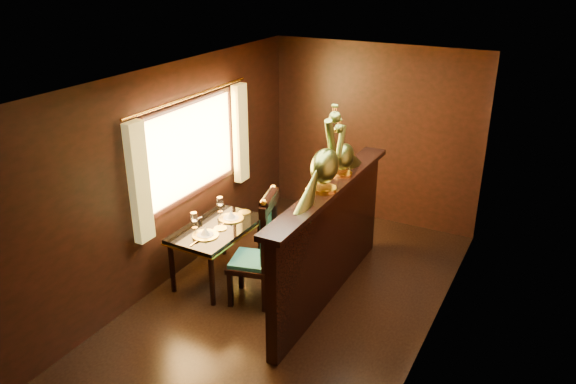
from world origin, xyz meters
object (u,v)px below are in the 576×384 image
Objects in this scene: chair_left at (262,246)px; peacock_right at (344,145)px; chair_right at (305,228)px; peacock_left at (325,151)px; dining_table at (217,232)px.

chair_left is 1.38m from peacock_right.
chair_right is 1.30m from peacock_left.
dining_table is at bearing 151.49° from chair_left.
peacock_left is 1.26× the size of peacock_right.
chair_right is 1.82× the size of peacock_right.
chair_left reaches higher than chair_right.
chair_left is 1.27m from peacock_left.
peacock_left is at bearing -59.12° from chair_right.
chair_right is 1.45× the size of peacock_left.
chair_right reaches higher than dining_table.
dining_table is 0.87× the size of chair_left.
peacock_left is at bearing -90.00° from peacock_right.
dining_table is at bearing -178.26° from peacock_left.
peacock_left reaches higher than chair_right.
peacock_left is (1.32, 0.04, 1.18)m from dining_table.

